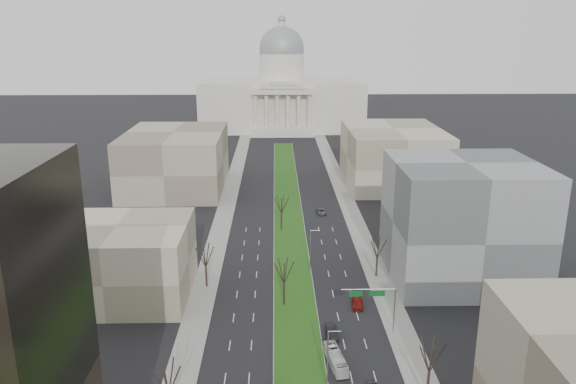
{
  "coord_description": "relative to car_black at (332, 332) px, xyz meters",
  "views": [
    {
      "loc": [
        -3.42,
        -13.49,
        49.3
      ],
      "look_at": [
        -0.55,
        111.64,
        12.51
      ],
      "focal_mm": 35.0,
      "sensor_mm": 36.0,
      "label": 1
    }
  ],
  "objects": [
    {
      "name": "ground",
      "position": [
        -5.72,
        51.09,
        -0.81
      ],
      "size": [
        600.0,
        600.0,
        0.0
      ],
      "primitive_type": "plane",
      "color": "black",
      "rests_on": "ground"
    },
    {
      "name": "median",
      "position": [
        -5.72,
        50.08,
        -0.71
      ],
      "size": [
        8.0,
        222.03,
        0.2
      ],
      "color": "#999993",
      "rests_on": "ground"
    },
    {
      "name": "sidewalk_left",
      "position": [
        -23.22,
        26.09,
        -0.74
      ],
      "size": [
        5.0,
        330.0,
        0.15
      ],
      "primitive_type": "cube",
      "color": "gray",
      "rests_on": "ground"
    },
    {
      "name": "sidewalk_right",
      "position": [
        11.78,
        26.09,
        -0.74
      ],
      "size": [
        5.0,
        330.0,
        0.15
      ],
      "primitive_type": "cube",
      "color": "gray",
      "rests_on": "ground"
    },
    {
      "name": "capitol",
      "position": [
        -5.72,
        200.68,
        15.49
      ],
      "size": [
        80.0,
        46.0,
        55.0
      ],
      "color": "beige",
      "rests_on": "ground"
    },
    {
      "name": "building_beige_left",
      "position": [
        -38.72,
        16.09,
        6.19
      ],
      "size": [
        26.0,
        22.0,
        14.0
      ],
      "primitive_type": "cube",
      "color": "gray",
      "rests_on": "ground"
    },
    {
      "name": "building_grey_right",
      "position": [
        28.28,
        23.09,
        11.19
      ],
      "size": [
        28.0,
        26.0,
        24.0
      ],
      "primitive_type": "cube",
      "color": "#5D6062",
      "rests_on": "ground"
    },
    {
      "name": "building_far_left",
      "position": [
        -40.72,
        91.09,
        8.19
      ],
      "size": [
        30.0,
        40.0,
        18.0
      ],
      "primitive_type": "cube",
      "color": "gray",
      "rests_on": "ground"
    },
    {
      "name": "building_far_right",
      "position": [
        29.28,
        96.09,
        8.19
      ],
      "size": [
        30.0,
        40.0,
        18.0
      ],
      "primitive_type": "cube",
      "color": "gray",
      "rests_on": "ground"
    },
    {
      "name": "tree_left_mid",
      "position": [
        -22.92,
        -20.91,
        6.19
      ],
      "size": [
        5.4,
        5.4,
        9.72
      ],
      "color": "black",
      "rests_on": "ground"
    },
    {
      "name": "tree_left_far",
      "position": [
        -22.92,
        19.09,
        6.03
      ],
      "size": [
        5.28,
        5.28,
        9.5
      ],
      "color": "black",
      "rests_on": "ground"
    },
    {
      "name": "tree_right_mid",
      "position": [
        11.48,
        -16.91,
        6.34
      ],
      "size": [
        5.52,
        5.52,
        9.94
      ],
      "color": "black",
      "rests_on": "ground"
    },
    {
      "name": "tree_right_far",
      "position": [
        11.48,
        23.09,
        5.72
      ],
      "size": [
        5.04,
        5.04,
        9.07
      ],
      "color": "black",
      "rests_on": "ground"
    },
    {
      "name": "tree_median_b",
      "position": [
        -7.72,
        11.09,
        6.19
      ],
      "size": [
        5.4,
        5.4,
        9.72
      ],
      "color": "black",
      "rests_on": "ground"
    },
    {
      "name": "tree_median_c",
      "position": [
        -7.72,
        51.09,
        6.19
      ],
      "size": [
        5.4,
        5.4,
        9.72
      ],
      "color": "black",
      "rests_on": "ground"
    },
    {
      "name": "streetlamp_median_b",
      "position": [
        -1.96,
        -13.91,
        4.0
      ],
      "size": [
        1.9,
        0.2,
        9.16
      ],
      "color": "gray",
      "rests_on": "ground"
    },
    {
      "name": "streetlamp_median_c",
      "position": [
        -1.96,
        26.09,
        4.0
      ],
      "size": [
        1.9,
        0.2,
        9.16
      ],
      "color": "gray",
      "rests_on": "ground"
    },
    {
      "name": "mast_arm_signs",
      "position": [
        7.77,
        1.12,
        5.3
      ],
      "size": [
        9.12,
        0.24,
        8.09
      ],
      "color": "gray",
      "rests_on": "ground"
    },
    {
      "name": "car_black",
      "position": [
        0.0,
        0.0,
        0.0
      ],
      "size": [
        1.78,
        4.94,
        1.62
      ],
      "primitive_type": "imported",
      "rotation": [
        0.0,
        0.0,
        0.01
      ],
      "color": "black",
      "rests_on": "ground"
    },
    {
      "name": "car_red",
      "position": [
        5.77,
        10.39,
        -0.1
      ],
      "size": [
        2.51,
        5.09,
        1.42
      ],
      "primitive_type": "imported",
      "rotation": [
        0.0,
        0.0,
        -0.11
      ],
      "color": "maroon",
      "rests_on": "ground"
    },
    {
      "name": "car_grey_far",
      "position": [
        3.34,
        63.87,
        -0.17
      ],
      "size": [
        2.68,
        4.83,
        1.28
      ],
      "primitive_type": "imported",
      "rotation": [
        0.0,
        0.0,
        0.13
      ],
      "color": "#515559",
      "rests_on": "ground"
    },
    {
      "name": "box_van",
      "position": [
        -0.22,
        -8.29,
        0.31
      ],
      "size": [
        3.18,
        8.23,
        2.24
      ],
      "primitive_type": "imported",
      "rotation": [
        0.0,
        0.0,
        0.17
      ],
      "color": "white",
      "rests_on": "ground"
    }
  ]
}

